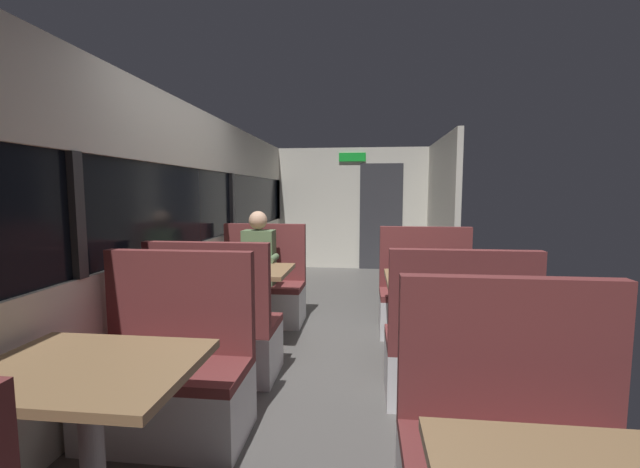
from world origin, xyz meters
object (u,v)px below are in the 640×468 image
bench_near_window_facing_entry (170,381)px  bench_rear_aisle_facing_end (455,357)px  dining_table_near_window (88,387)px  bench_mid_window_facing_end (217,336)px  dining_table_rear_aisle (439,289)px  seated_passenger (260,276)px  bench_mid_window_facing_entry (262,293)px  dining_table_mid_window (243,279)px  bench_rear_aisle_facing_entry (426,302)px

bench_near_window_facing_entry → bench_rear_aisle_facing_end: (1.79, 0.58, 0.00)m
dining_table_near_window → bench_mid_window_facing_end: 1.51m
dining_table_rear_aisle → seated_passenger: (-1.79, 0.83, -0.10)m
dining_table_near_window → bench_mid_window_facing_end: (0.00, 1.48, -0.31)m
bench_near_window_facing_entry → seated_passenger: size_ratio=0.87×
dining_table_near_window → bench_mid_window_facing_entry: 2.89m
dining_table_near_window → bench_mid_window_facing_end: bench_mid_window_facing_end is taller
dining_table_mid_window → bench_rear_aisle_facing_entry: bench_rear_aisle_facing_entry is taller
bench_near_window_facing_entry → bench_mid_window_facing_end: 0.78m
bench_mid_window_facing_entry → seated_passenger: bearing=-90.0°
bench_rear_aisle_facing_entry → dining_table_rear_aisle: bearing=-90.0°
bench_near_window_facing_entry → bench_mid_window_facing_entry: same height
dining_table_mid_window → bench_mid_window_facing_end: bearing=-90.0°
bench_mid_window_facing_end → bench_near_window_facing_entry: bearing=-90.0°
dining_table_near_window → bench_mid_window_facing_entry: size_ratio=0.82×
bench_near_window_facing_entry → bench_rear_aisle_facing_end: 1.88m
bench_rear_aisle_facing_end → dining_table_near_window: bearing=-144.5°
dining_table_near_window → bench_rear_aisle_facing_entry: 3.23m
dining_table_mid_window → bench_rear_aisle_facing_end: bench_rear_aisle_facing_end is taller
dining_table_near_window → bench_near_window_facing_entry: bench_near_window_facing_entry is taller
bench_near_window_facing_entry → bench_rear_aisle_facing_entry: bearing=47.8°
bench_rear_aisle_facing_entry → seated_passenger: bearing=175.9°
bench_rear_aisle_facing_entry → bench_near_window_facing_entry: bearing=-132.2°
bench_mid_window_facing_entry → bench_rear_aisle_facing_end: size_ratio=1.00×
bench_near_window_facing_entry → dining_table_rear_aisle: bench_near_window_facing_entry is taller
dining_table_rear_aisle → dining_table_mid_window: bearing=173.6°
bench_near_window_facing_entry → bench_rear_aisle_facing_end: bearing=17.8°
dining_table_mid_window → seated_passenger: 0.64m
bench_near_window_facing_entry → bench_mid_window_facing_end: size_ratio=1.00×
bench_near_window_facing_entry → dining_table_mid_window: (0.00, 1.48, 0.31)m
dining_table_mid_window → bench_rear_aisle_facing_entry: bearing=15.6°
bench_near_window_facing_entry → dining_table_mid_window: 1.51m
dining_table_rear_aisle → seated_passenger: bearing=155.2°
bench_near_window_facing_entry → dining_table_rear_aisle: size_ratio=1.22×
bench_rear_aisle_facing_end → seated_passenger: (-1.79, 1.53, 0.21)m
dining_table_rear_aisle → seated_passenger: 1.97m
dining_table_near_window → bench_rear_aisle_facing_entry: size_ratio=0.82×
bench_near_window_facing_entry → bench_rear_aisle_facing_end: size_ratio=1.00×
dining_table_near_window → bench_rear_aisle_facing_entry: bearing=56.2°
dining_table_near_window → dining_table_mid_window: same height
dining_table_near_window → bench_near_window_facing_entry: 0.77m
bench_near_window_facing_entry → seated_passenger: 2.11m
bench_mid_window_facing_entry → dining_table_rear_aisle: (1.79, -0.90, 0.31)m
bench_rear_aisle_facing_entry → dining_table_near_window: bearing=-123.8°
dining_table_mid_window → bench_mid_window_facing_end: size_ratio=0.82×
bench_mid_window_facing_end → dining_table_rear_aisle: bench_mid_window_facing_end is taller
dining_table_near_window → bench_rear_aisle_facing_end: bearing=35.5°
bench_mid_window_facing_end → dining_table_rear_aisle: size_ratio=1.22×
bench_near_window_facing_entry → bench_mid_window_facing_entry: (0.00, 2.18, 0.00)m
bench_mid_window_facing_end → bench_rear_aisle_facing_end: 1.80m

